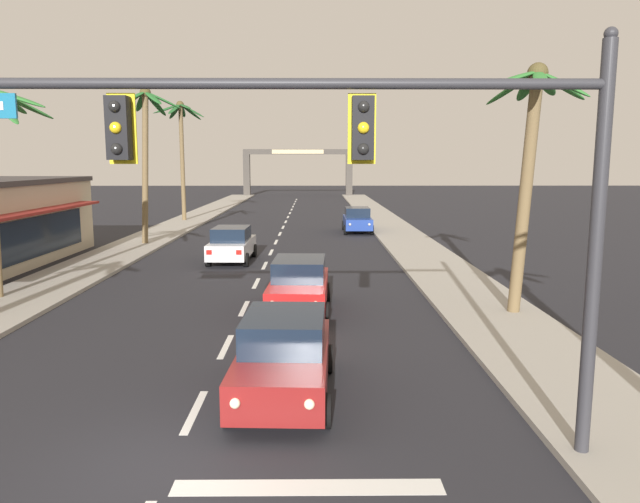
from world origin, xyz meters
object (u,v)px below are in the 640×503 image
sedan_lead_at_stop_bar (284,355)px  palm_right_second (531,145)px  sedan_third_in_queue (299,285)px  sedan_oncoming_far (232,244)px  palm_left_farthest (181,134)px  sedan_parked_nearest_kerb (357,220)px  town_gateway_arch (298,165)px  traffic_signal_mast (369,163)px  palm_left_third (146,135)px

sedan_lead_at_stop_bar → palm_right_second: palm_right_second is taller
sedan_third_in_queue → sedan_oncoming_far: (-3.46, 9.44, 0.00)m
palm_right_second → palm_left_farthest: bearing=120.0°
sedan_lead_at_stop_bar → sedan_third_in_queue: 6.93m
sedan_lead_at_stop_bar → sedan_oncoming_far: size_ratio=1.00×
sedan_parked_nearest_kerb → sedan_lead_at_stop_bar: bearing=-97.1°
town_gateway_arch → sedan_lead_at_stop_bar: bearing=-88.6°
traffic_signal_mast → sedan_oncoming_far: 19.98m
palm_left_third → town_gateway_arch: palm_left_third is taller
sedan_oncoming_far → palm_left_third: size_ratio=0.51×
palm_left_farthest → sedan_lead_at_stop_bar: bearing=-74.5°
town_gateway_arch → traffic_signal_mast: bearing=-87.6°
sedan_lead_at_stop_bar → sedan_parked_nearest_kerb: same height
town_gateway_arch → sedan_third_in_queue: bearing=-88.4°
sedan_oncoming_far → sedan_parked_nearest_kerb: bearing=60.1°
sedan_third_in_queue → palm_left_farthest: palm_left_farthest is taller
palm_left_farthest → palm_right_second: 33.85m
traffic_signal_mast → palm_left_third: (-10.24, 24.66, 1.46)m
sedan_parked_nearest_kerb → traffic_signal_mast: bearing=-93.8°
sedan_parked_nearest_kerb → palm_left_farthest: size_ratio=0.47×
palm_left_third → sedan_lead_at_stop_bar: bearing=-68.2°
sedan_parked_nearest_kerb → town_gateway_arch: 43.20m
sedan_oncoming_far → town_gateway_arch: 54.78m
sedan_parked_nearest_kerb → town_gateway_arch: town_gateway_arch is taller
palm_left_third → sedan_third_in_queue: bearing=-59.4°
sedan_parked_nearest_kerb → palm_right_second: bearing=-80.8°
traffic_signal_mast → town_gateway_arch: traffic_signal_mast is taller
sedan_third_in_queue → palm_left_third: bearing=120.6°
sedan_parked_nearest_kerb → palm_left_farthest: bearing=151.4°
palm_right_second → sedan_lead_at_stop_bar: bearing=-138.4°
sedan_lead_at_stop_bar → palm_left_farthest: palm_left_farthest is taller
traffic_signal_mast → palm_right_second: size_ratio=1.43×
sedan_parked_nearest_kerb → palm_right_second: size_ratio=0.58×
sedan_lead_at_stop_bar → palm_left_farthest: size_ratio=0.48×
palm_left_third → town_gateway_arch: size_ratio=0.58×
traffic_signal_mast → palm_left_farthest: size_ratio=1.15×
sedan_lead_at_stop_bar → palm_left_third: bearing=111.8°
palm_right_second → town_gateway_arch: palm_right_second is taller
sedan_parked_nearest_kerb → sedan_third_in_queue: bearing=-99.0°
sedan_lead_at_stop_bar → sedan_oncoming_far: bearing=101.5°
traffic_signal_mast → sedan_third_in_queue: bearing=97.8°
sedan_lead_at_stop_bar → town_gateway_arch: (-1.68, 71.02, 3.37)m
traffic_signal_mast → sedan_oncoming_far: size_ratio=2.42×
sedan_lead_at_stop_bar → palm_left_third: 24.30m
town_gateway_arch → palm_left_third: bearing=-98.3°
sedan_third_in_queue → palm_left_third: (-8.93, 15.09, 5.33)m
traffic_signal_mast → palm_left_third: size_ratio=1.23×
traffic_signal_mast → town_gateway_arch: size_ratio=0.72×
palm_left_farthest → town_gateway_arch: (8.16, 35.47, -2.65)m
sedan_parked_nearest_kerb → palm_right_second: (3.56, -21.99, 4.39)m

